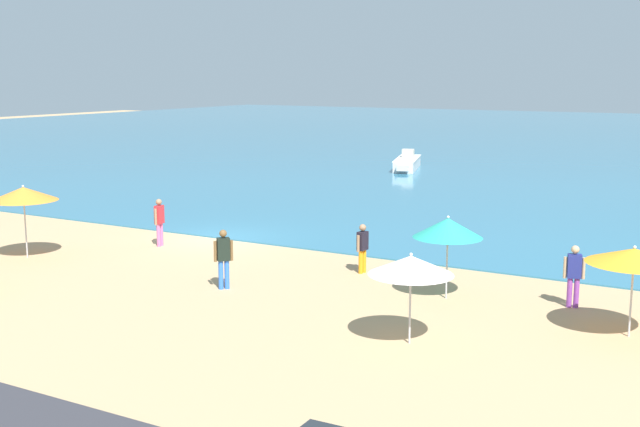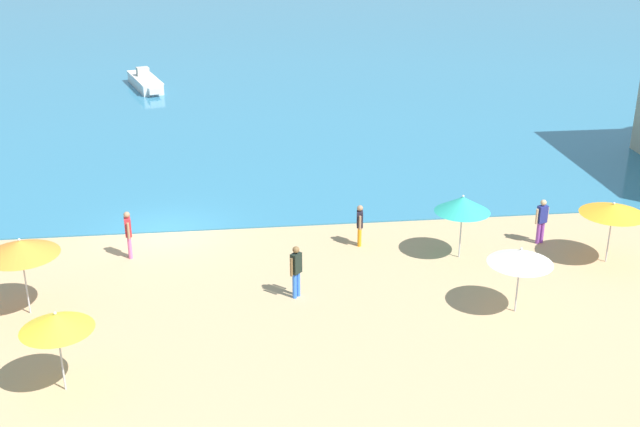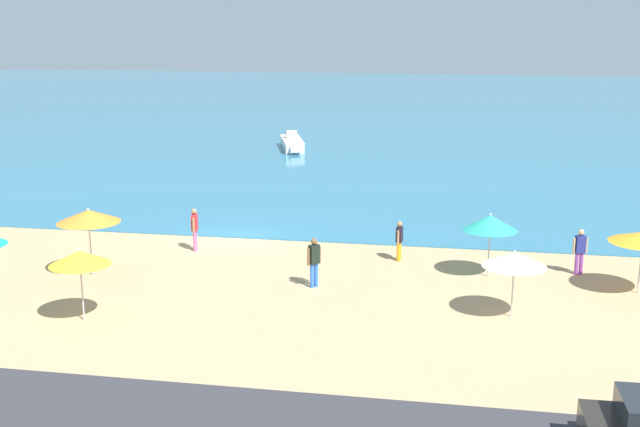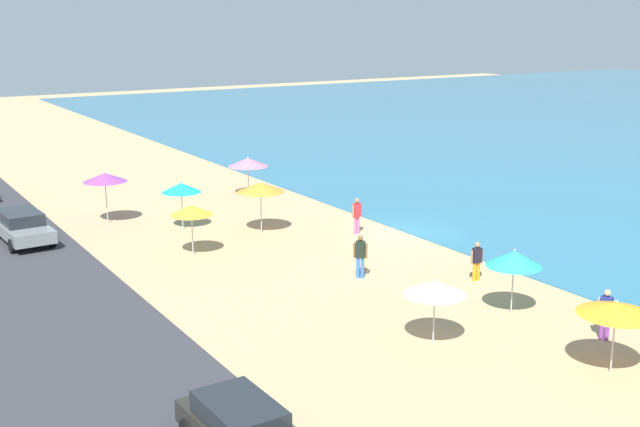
{
  "view_description": "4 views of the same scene",
  "coord_description": "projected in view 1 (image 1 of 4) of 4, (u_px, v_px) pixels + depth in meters",
  "views": [
    {
      "loc": [
        18.24,
        -24.21,
        6.25
      ],
      "look_at": [
        3.27,
        2.1,
        0.95
      ],
      "focal_mm": 45.0,
      "sensor_mm": 36.0,
      "label": 1
    },
    {
      "loc": [
        2.52,
        -28.57,
        12.21
      ],
      "look_at": [
        5.7,
        -2.13,
        1.37
      ],
      "focal_mm": 45.0,
      "sensor_mm": 36.0,
      "label": 2
    },
    {
      "loc": [
        9.4,
        -32.06,
        9.11
      ],
      "look_at": [
        3.41,
        1.54,
        0.87
      ],
      "focal_mm": 45.0,
      "sensor_mm": 36.0,
      "label": 3
    },
    {
      "loc": [
        29.53,
        -23.19,
        10.2
      ],
      "look_at": [
        1.13,
        -5.56,
        1.92
      ],
      "focal_mm": 45.0,
      "sensor_mm": 36.0,
      "label": 4
    }
  ],
  "objects": [
    {
      "name": "sea",
      "position": [
        560.0,
        138.0,
        77.78
      ],
      "size": [
        150.0,
        110.0,
        0.05
      ],
      "primitive_type": "cube",
      "color": "teal",
      "rests_on": "ground_plane"
    },
    {
      "name": "beach_umbrella_7",
      "position": [
        448.0,
        228.0,
        22.24
      ],
      "size": [
        1.95,
        1.95,
        2.37
      ],
      "color": "#B2B2B7",
      "rests_on": "ground_plane"
    },
    {
      "name": "bather_2",
      "position": [
        574.0,
        273.0,
        21.54
      ],
      "size": [
        0.54,
        0.32,
        1.71
      ],
      "color": "purple",
      "rests_on": "ground_plane"
    },
    {
      "name": "bather_1",
      "position": [
        159.0,
        220.0,
        29.26
      ],
      "size": [
        0.27,
        0.56,
        1.75
      ],
      "color": "pink",
      "rests_on": "ground_plane"
    },
    {
      "name": "bather_0",
      "position": [
        223.0,
        256.0,
        23.39
      ],
      "size": [
        0.42,
        0.44,
        1.77
      ],
      "color": "blue",
      "rests_on": "ground_plane"
    },
    {
      "name": "beach_umbrella_2",
      "position": [
        634.0,
        256.0,
        18.95
      ],
      "size": [
        2.25,
        2.25,
        2.24
      ],
      "color": "#B2B2B7",
      "rests_on": "ground_plane"
    },
    {
      "name": "skiff_nearshore",
      "position": [
        407.0,
        163.0,
        52.53
      ],
      "size": [
        2.76,
        5.39,
        1.27
      ],
      "color": "silver",
      "rests_on": "sea"
    },
    {
      "name": "bather_3",
      "position": [
        362.0,
        246.0,
        25.3
      ],
      "size": [
        0.27,
        0.57,
        1.58
      ],
      "color": "orange",
      "rests_on": "ground_plane"
    },
    {
      "name": "beach_umbrella_6",
      "position": [
        23.0,
        194.0,
        27.15
      ],
      "size": [
        2.29,
        2.29,
        2.53
      ],
      "color": "#B2B2B7",
      "rests_on": "ground_plane"
    },
    {
      "name": "ground_plane",
      "position": [
        219.0,
        239.0,
        30.69
      ],
      "size": [
        160.0,
        160.0,
        0.0
      ],
      "primitive_type": "plane",
      "color": "tan"
    },
    {
      "name": "beach_umbrella_3",
      "position": [
        411.0,
        265.0,
        18.49
      ],
      "size": [
        2.01,
        2.01,
        2.18
      ],
      "color": "#B2B2B7",
      "rests_on": "ground_plane"
    }
  ]
}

